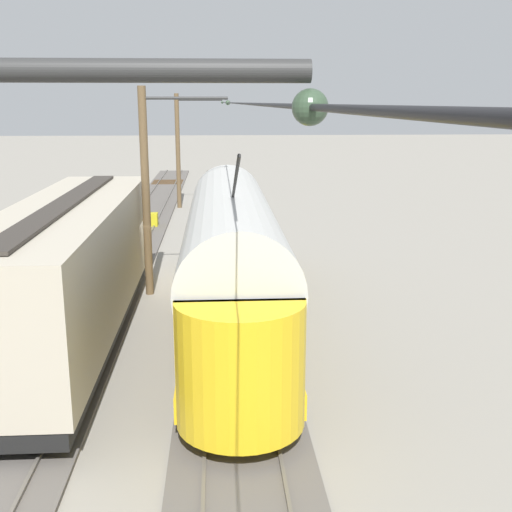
{
  "coord_description": "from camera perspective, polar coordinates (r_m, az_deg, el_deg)",
  "views": [
    {
      "loc": [
        -1.87,
        22.91,
        6.66
      ],
      "look_at": [
        -3.01,
        4.5,
        2.17
      ],
      "focal_mm": 44.42,
      "sensor_mm": 36.0,
      "label": 1
    }
  ],
  "objects": [
    {
      "name": "overhead_wire_run",
      "position": [
        22.63,
        -2.74,
        13.64
      ],
      "size": [
        2.87,
        42.1,
        0.18
      ],
      "color": "black",
      "rests_on": "ground"
    },
    {
      "name": "spare_tie_stack",
      "position": [
        27.53,
        -19.06,
        -0.5
      ],
      "size": [
        2.4,
        2.4,
        0.54
      ],
      "color": "#47331E",
      "rests_on": "ground"
    },
    {
      "name": "ground_plane",
      "position": [
        23.93,
        -7.89,
        -2.6
      ],
      "size": [
        220.0,
        220.0,
        0.0
      ],
      "primitive_type": "plane",
      "color": "gray"
    },
    {
      "name": "catenary_pole_foreground",
      "position": [
        41.05,
        -6.93,
        9.56
      ],
      "size": [
        3.08,
        0.28,
        7.19
      ],
      "color": "brown",
      "rests_on": "ground"
    },
    {
      "name": "track_adjacent_siding",
      "position": [
        24.5,
        -13.16,
        -2.33
      ],
      "size": [
        2.8,
        80.0,
        0.18
      ],
      "color": "#56514C",
      "rests_on": "ground"
    },
    {
      "name": "vintage_streetcar",
      "position": [
        18.69,
        -2.2,
        0.03
      ],
      "size": [
        2.65,
        15.81,
        5.59
      ],
      "color": "gold",
      "rests_on": "ground"
    },
    {
      "name": "catenary_pole_mid_near",
      "position": [
        22.15,
        -9.68,
        5.99
      ],
      "size": [
        3.08,
        0.28,
        7.19
      ],
      "color": "brown",
      "rests_on": "ground"
    },
    {
      "name": "boxcar_adjacent",
      "position": [
        18.52,
        -16.39,
        -0.93
      ],
      "size": [
        2.96,
        13.53,
        3.85
      ],
      "color": "#B2A893",
      "rests_on": "ground"
    },
    {
      "name": "track_end_bumper",
      "position": [
        35.0,
        -10.31,
        3.16
      ],
      "size": [
        1.8,
        0.6,
        0.8
      ],
      "primitive_type": "cube",
      "color": "#B2A519",
      "rests_on": "ground"
    },
    {
      "name": "track_streetcar_siding",
      "position": [
        24.15,
        -2.44,
        -2.2
      ],
      "size": [
        2.8,
        80.0,
        0.18
      ],
      "color": "#56514C",
      "rests_on": "ground"
    }
  ]
}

